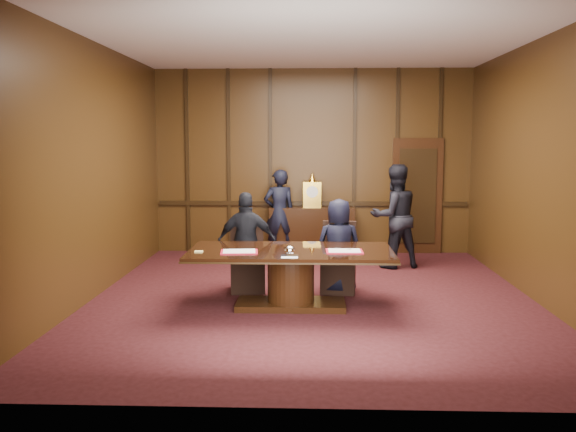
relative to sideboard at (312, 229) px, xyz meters
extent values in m
plane|color=black|center=(0.00, -3.26, -0.49)|extent=(7.00, 7.00, 0.00)
plane|color=silver|center=(0.00, -3.26, 3.01)|extent=(7.00, 7.00, 0.00)
cube|color=black|center=(0.00, 0.24, 1.26)|extent=(6.00, 0.04, 3.50)
cube|color=black|center=(0.00, -6.76, 1.26)|extent=(6.00, 0.04, 3.50)
cube|color=black|center=(-3.00, -3.26, 1.26)|extent=(0.04, 7.00, 3.50)
cube|color=black|center=(3.00, -3.26, 1.26)|extent=(0.04, 7.00, 3.50)
cube|color=black|center=(0.00, 0.21, 0.46)|extent=(5.90, 0.05, 0.08)
cube|color=black|center=(2.00, 0.20, 0.61)|extent=(0.95, 0.06, 2.20)
sphere|color=gold|center=(1.63, 0.13, 0.56)|extent=(0.08, 0.08, 0.08)
cube|color=black|center=(0.00, 0.00, -0.04)|extent=(1.60, 0.45, 0.90)
cube|color=black|center=(-0.70, 0.00, -0.46)|extent=(0.12, 0.40, 0.06)
cube|color=black|center=(0.70, 0.00, -0.46)|extent=(0.12, 0.40, 0.06)
cube|color=gold|center=(0.00, 0.00, 0.65)|extent=(0.34, 0.18, 0.48)
cylinder|color=white|center=(0.00, -0.10, 0.71)|extent=(0.22, 0.03, 0.22)
cone|color=gold|center=(0.00, 0.00, 0.97)|extent=(0.14, 0.14, 0.16)
cube|color=black|center=(-0.55, 0.02, 0.52)|extent=(0.18, 0.04, 0.22)
cube|color=orange|center=(0.50, 0.02, 0.47)|extent=(0.22, 0.12, 0.12)
cube|color=black|center=(-0.28, -3.76, -0.45)|extent=(1.40, 0.60, 0.08)
cylinder|color=black|center=(-0.28, -3.76, -0.10)|extent=(0.60, 0.60, 0.62)
cube|color=black|center=(-0.28, -3.76, 0.22)|extent=(2.62, 1.32, 0.02)
cube|color=black|center=(-0.28, -3.76, 0.24)|extent=(2.60, 1.30, 0.06)
cube|color=#B41025|center=(-0.92, -3.97, 0.28)|extent=(0.49, 0.38, 0.01)
cube|color=white|center=(-0.92, -3.97, 0.29)|extent=(0.43, 0.32, 0.01)
cube|color=#B41025|center=(0.40, -3.88, 0.28)|extent=(0.46, 0.33, 0.01)
cube|color=white|center=(0.40, -3.88, 0.29)|extent=(0.40, 0.28, 0.01)
cube|color=white|center=(-0.28, -4.21, 0.28)|extent=(0.20, 0.14, 0.01)
ellipsoid|color=white|center=(-0.28, -4.21, 0.34)|extent=(0.13, 0.13, 0.10)
cube|color=#FAE47A|center=(-1.43, -3.97, 0.28)|extent=(0.10, 0.07, 0.01)
cube|color=black|center=(-0.93, -2.91, -0.26)|extent=(0.54, 0.54, 0.46)
cube|color=black|center=(-0.96, -2.70, 0.23)|extent=(0.48, 0.12, 0.55)
cylinder|color=black|center=(-1.13, -3.11, -0.37)|extent=(0.04, 0.04, 0.23)
cylinder|color=black|center=(-0.73, -2.71, -0.37)|extent=(0.04, 0.04, 0.23)
cube|color=black|center=(0.37, -2.91, -0.26)|extent=(0.53, 0.53, 0.46)
cube|color=black|center=(0.39, -2.70, 0.23)|extent=(0.48, 0.11, 0.55)
cylinder|color=black|center=(0.17, -3.11, -0.37)|extent=(0.04, 0.04, 0.23)
cylinder|color=black|center=(0.57, -2.71, -0.37)|extent=(0.04, 0.04, 0.23)
imported|color=black|center=(-0.93, -2.96, 0.23)|extent=(0.86, 0.40, 1.43)
imported|color=black|center=(0.37, -2.96, 0.19)|extent=(0.71, 0.51, 1.34)
imported|color=black|center=(-0.61, -0.16, 0.32)|extent=(0.67, 0.53, 1.62)
imported|color=black|center=(1.39, -1.18, 0.39)|extent=(1.02, 0.90, 1.76)
camera|label=1|loc=(-0.03, -11.45, 1.66)|focal=38.00mm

